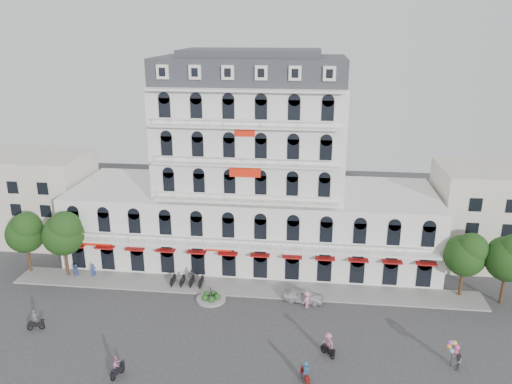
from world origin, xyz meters
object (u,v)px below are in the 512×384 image
object	(u,v)px
parked_car	(303,295)
rider_southwest	(117,366)
rider_west	(35,321)
rider_east	(305,372)
rider_center	(328,344)
balloon_vendor	(456,356)

from	to	relation	value
parked_car	rider_southwest	world-z (taller)	rider_southwest
parked_car	rider_west	size ratio (longest dim) A/B	1.99
rider_east	rider_center	distance (m)	4.26
rider_east	balloon_vendor	size ratio (longest dim) A/B	0.83
rider_east	rider_center	world-z (taller)	rider_center
balloon_vendor	rider_east	bearing A→B (deg)	-165.61
balloon_vendor	rider_center	bearing A→B (deg)	177.41
rider_southwest	balloon_vendor	size ratio (longest dim) A/B	0.83
rider_southwest	rider_center	xyz separation A→B (m)	(17.72, 4.88, 0.23)
rider_west	rider_southwest	bearing A→B (deg)	-44.38
rider_west	rider_southwest	xyz separation A→B (m)	(10.56, -5.74, 0.07)
rider_southwest	balloon_vendor	xyz separation A→B (m)	(28.62, 4.39, 0.23)
parked_car	rider_center	world-z (taller)	rider_center
rider_center	rider_west	bearing A→B (deg)	-135.23
rider_center	balloon_vendor	world-z (taller)	balloon_vendor
rider_west	rider_east	bearing A→B (deg)	-25.85
parked_car	rider_southwest	xyz separation A→B (m)	(-15.30, -14.13, 0.30)
parked_car	rider_east	bearing A→B (deg)	-169.89
parked_car	rider_east	xyz separation A→B (m)	(0.49, -13.03, 0.27)
rider_west	balloon_vendor	xyz separation A→B (m)	(39.18, -1.35, 0.31)
rider_center	balloon_vendor	xyz separation A→B (m)	(10.90, -0.49, 0.00)
parked_car	balloon_vendor	bearing A→B (deg)	-118.19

